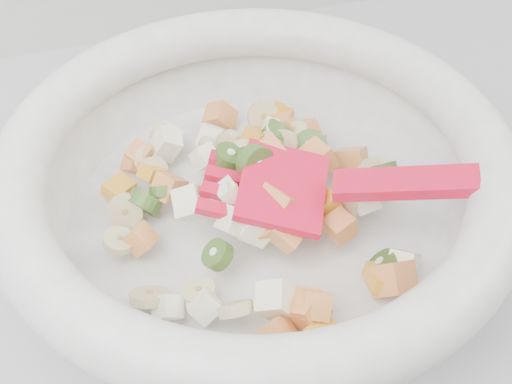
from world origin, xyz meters
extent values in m
cylinder|color=white|center=(0.08, 1.42, 0.91)|extent=(0.31, 0.31, 0.02)
torus|color=white|center=(0.08, 1.42, 0.98)|extent=(0.38, 0.38, 0.04)
cylinder|color=#CBBD87|center=(0.04, 1.33, 0.94)|extent=(0.03, 0.03, 0.03)
cylinder|color=#CBBD87|center=(0.06, 1.41, 0.96)|extent=(0.02, 0.03, 0.03)
cylinder|color=#CBBD87|center=(0.12, 1.46, 0.95)|extent=(0.03, 0.03, 0.03)
cylinder|color=#CBBD87|center=(0.02, 1.35, 0.93)|extent=(0.03, 0.03, 0.01)
cylinder|color=#CBBD87|center=(0.05, 1.48, 0.94)|extent=(0.02, 0.03, 0.03)
cylinder|color=#CBBD87|center=(0.01, 1.48, 0.93)|extent=(0.03, 0.03, 0.03)
cylinder|color=#CBBD87|center=(0.12, 1.51, 0.94)|extent=(0.03, 0.03, 0.03)
cylinder|color=#CBBD87|center=(0.08, 1.48, 0.94)|extent=(0.02, 0.03, 0.03)
cylinder|color=#CBBD87|center=(0.18, 1.43, 0.93)|extent=(0.03, 0.03, 0.03)
cylinder|color=#CBBD87|center=(0.03, 1.52, 0.93)|extent=(0.03, 0.03, 0.02)
cylinder|color=#CBBD87|center=(0.08, 1.46, 0.96)|extent=(0.03, 0.02, 0.03)
cylinder|color=#CBBD87|center=(-0.02, 1.44, 0.93)|extent=(0.04, 0.03, 0.04)
cylinder|color=#CBBD87|center=(0.12, 1.40, 0.95)|extent=(0.02, 0.03, 0.03)
cylinder|color=#CBBD87|center=(-0.02, 1.41, 0.93)|extent=(0.03, 0.03, 0.02)
cylinder|color=#CBBD87|center=(0.13, 1.47, 0.95)|extent=(0.03, 0.03, 0.02)
cylinder|color=#CBBD87|center=(0.14, 1.39, 0.94)|extent=(0.03, 0.03, 0.03)
cylinder|color=#CBBD87|center=(-0.01, 1.36, 0.93)|extent=(0.04, 0.04, 0.02)
cylinder|color=#CBBD87|center=(0.01, 1.49, 0.93)|extent=(0.03, 0.03, 0.03)
cube|color=#F09B4B|center=(0.14, 1.47, 0.94)|extent=(0.03, 0.03, 0.02)
cube|color=#F09B4B|center=(0.00, 1.50, 0.92)|extent=(0.03, 0.03, 0.03)
cube|color=#F09B4B|center=(0.06, 1.31, 0.93)|extent=(0.03, 0.03, 0.03)
cube|color=#F09B4B|center=(0.13, 1.49, 0.94)|extent=(0.03, 0.03, 0.03)
cube|color=#F09B4B|center=(0.14, 1.48, 0.93)|extent=(0.03, 0.03, 0.03)
cube|color=#F09B4B|center=(0.08, 1.38, 0.95)|extent=(0.03, 0.03, 0.03)
cube|color=#F09B4B|center=(0.15, 1.32, 0.93)|extent=(0.03, 0.04, 0.04)
cube|color=#F09B4B|center=(0.08, 1.53, 0.93)|extent=(0.04, 0.03, 0.03)
cube|color=#F09B4B|center=(-0.01, 1.41, 0.94)|extent=(0.03, 0.03, 0.03)
cube|color=#F09B4B|center=(0.13, 1.37, 0.95)|extent=(0.03, 0.02, 0.02)
cube|color=#F09B4B|center=(0.12, 1.48, 0.94)|extent=(0.03, 0.03, 0.03)
cube|color=#F09B4B|center=(0.14, 1.44, 0.95)|extent=(0.03, 0.03, 0.03)
cube|color=#F09B4B|center=(0.09, 1.39, 0.96)|extent=(0.04, 0.04, 0.03)
cube|color=#F09B4B|center=(0.09, 1.32, 0.93)|extent=(0.04, 0.04, 0.03)
cube|color=#F09B4B|center=(0.10, 1.44, 0.96)|extent=(0.03, 0.04, 0.04)
cube|color=#F09B4B|center=(0.13, 1.51, 0.93)|extent=(0.03, 0.03, 0.03)
cube|color=#F09B4B|center=(0.17, 1.44, 0.93)|extent=(0.03, 0.04, 0.03)
cube|color=#F09B4B|center=(0.09, 1.37, 0.95)|extent=(0.03, 0.03, 0.03)
cube|color=#F09B4B|center=(0.02, 1.45, 0.94)|extent=(0.03, 0.03, 0.03)
cube|color=#F09B4B|center=(0.01, 1.50, 0.94)|extent=(0.03, 0.03, 0.02)
cube|color=#F09B4B|center=(0.09, 1.32, 0.94)|extent=(0.02, 0.03, 0.03)
cylinder|color=#64A737|center=(0.15, 1.34, 0.93)|extent=(0.03, 0.03, 0.03)
cylinder|color=#64A737|center=(0.08, 1.43, 0.97)|extent=(0.03, 0.03, 0.04)
cylinder|color=#64A737|center=(0.16, 1.41, 0.94)|extent=(0.04, 0.04, 0.03)
cylinder|color=#64A737|center=(0.02, 1.45, 0.94)|extent=(0.03, 0.03, 0.02)
cylinder|color=#64A737|center=(0.12, 1.47, 0.95)|extent=(0.03, 0.04, 0.03)
cylinder|color=#64A737|center=(0.07, 1.44, 0.96)|extent=(0.03, 0.03, 0.02)
cylinder|color=#64A737|center=(0.04, 1.37, 0.94)|extent=(0.02, 0.03, 0.02)
cylinder|color=#64A737|center=(0.19, 1.43, 0.93)|extent=(0.02, 0.02, 0.02)
cylinder|color=#64A737|center=(0.00, 1.44, 0.94)|extent=(0.03, 0.04, 0.04)
cylinder|color=#64A737|center=(0.14, 1.46, 0.95)|extent=(0.04, 0.04, 0.03)
cube|color=white|center=(0.05, 1.47, 0.95)|extent=(0.02, 0.03, 0.02)
cube|color=white|center=(0.06, 1.41, 0.96)|extent=(0.02, 0.02, 0.02)
cube|color=white|center=(0.03, 1.50, 0.94)|extent=(0.03, 0.02, 0.03)
cube|color=white|center=(0.09, 1.45, 0.95)|extent=(0.02, 0.02, 0.02)
cube|color=white|center=(0.02, 1.34, 0.93)|extent=(0.02, 0.02, 0.03)
cube|color=white|center=(0.07, 1.33, 0.94)|extent=(0.03, 0.03, 0.03)
cube|color=white|center=(0.03, 1.41, 0.95)|extent=(0.03, 0.03, 0.04)
cube|color=white|center=(0.00, 1.35, 0.93)|extent=(0.02, 0.02, 0.03)
cube|color=white|center=(0.11, 1.48, 0.95)|extent=(0.03, 0.03, 0.03)
cube|color=white|center=(0.16, 1.34, 0.93)|extent=(0.03, 0.03, 0.03)
cube|color=white|center=(0.06, 1.39, 0.96)|extent=(0.03, 0.03, 0.03)
cube|color=white|center=(0.07, 1.38, 0.95)|extent=(0.03, 0.02, 0.03)
cube|color=white|center=(0.07, 1.50, 0.93)|extent=(0.03, 0.03, 0.03)
cube|color=white|center=(0.03, 1.51, 0.93)|extent=(0.03, 0.02, 0.03)
cube|color=white|center=(0.16, 1.39, 0.94)|extent=(0.02, 0.03, 0.03)
cube|color=#FFAD2E|center=(0.09, 1.30, 0.93)|extent=(0.03, 0.03, 0.02)
cube|color=#FFAD2E|center=(0.10, 1.48, 0.95)|extent=(0.03, 0.03, 0.02)
cube|color=#FFAD2E|center=(0.12, 1.39, 0.95)|extent=(0.03, 0.02, 0.02)
cube|color=#FFAD2E|center=(-0.02, 1.47, 0.93)|extent=(0.03, 0.03, 0.02)
cube|color=#FFAD2E|center=(0.01, 1.47, 0.93)|extent=(0.03, 0.02, 0.02)
cube|color=#FFAD2E|center=(0.14, 1.33, 0.93)|extent=(0.02, 0.03, 0.02)
cube|color=#FFAD2E|center=(0.13, 1.51, 0.93)|extent=(0.03, 0.03, 0.03)
cube|color=red|center=(0.09, 1.40, 0.97)|extent=(0.09, 0.09, 0.02)
cube|color=red|center=(0.07, 1.44, 0.96)|extent=(0.03, 0.02, 0.01)
cube|color=red|center=(0.06, 1.42, 0.96)|extent=(0.03, 0.02, 0.01)
cube|color=red|center=(0.05, 1.41, 0.96)|extent=(0.03, 0.02, 0.01)
cube|color=red|center=(0.05, 1.39, 0.96)|extent=(0.03, 0.02, 0.01)
cube|color=red|center=(0.23, 1.34, 0.99)|extent=(0.21, 0.11, 0.05)
camera|label=1|loc=(-0.02, 1.10, 1.29)|focal=45.00mm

